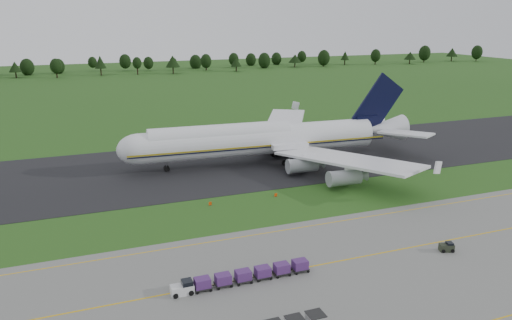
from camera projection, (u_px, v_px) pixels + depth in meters
name	position (u px, v px, depth m)	size (l,w,h in m)	color
ground	(245.00, 210.00, 85.48)	(600.00, 600.00, 0.00)	#234E17
apron	(348.00, 318.00, 54.93)	(300.00, 52.00, 0.06)	slate
taxiway	(203.00, 166.00, 110.61)	(300.00, 40.00, 0.08)	black
apron_markings	(318.00, 287.00, 61.23)	(300.00, 30.20, 0.01)	gold
tree_line	(106.00, 64.00, 280.07)	(526.36, 21.89, 11.72)	black
aircraft	(266.00, 139.00, 112.15)	(68.86, 67.15, 19.36)	white
baggage_train	(241.00, 276.00, 61.98)	(17.99, 1.63, 1.57)	silver
utility_cart	(446.00, 248.00, 70.45)	(2.16, 1.66, 1.05)	#282F21
edge_markers	(244.00, 199.00, 89.93)	(13.06, 0.30, 0.60)	#E93D07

